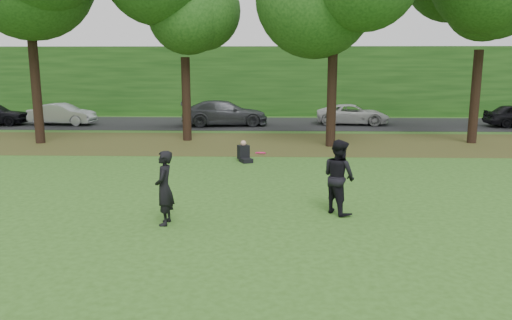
{
  "coord_description": "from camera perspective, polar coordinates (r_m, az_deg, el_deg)",
  "views": [
    {
      "loc": [
        1.23,
        -10.84,
        3.85
      ],
      "look_at": [
        0.83,
        2.18,
        1.3
      ],
      "focal_mm": 35.0,
      "sensor_mm": 36.0,
      "label": 1
    }
  ],
  "objects": [
    {
      "name": "frisbee",
      "position": [
        12.68,
        0.52,
        0.78
      ],
      "size": [
        0.35,
        0.34,
        0.14
      ],
      "color": "#EF1468",
      "rests_on": "ground"
    },
    {
      "name": "street",
      "position": [
        32.1,
        -0.44,
        4.2
      ],
      "size": [
        70.0,
        7.0,
        0.02
      ],
      "primitive_type": "cube",
      "color": "black",
      "rests_on": "ground"
    },
    {
      "name": "ground",
      "position": [
        11.57,
        -4.5,
        -8.39
      ],
      "size": [
        120.0,
        120.0,
        0.0
      ],
      "primitive_type": "plane",
      "color": "#2D5019",
      "rests_on": "ground"
    },
    {
      "name": "player_left",
      "position": [
        12.13,
        -10.44,
        -3.17
      ],
      "size": [
        0.43,
        0.66,
        1.8
      ],
      "primitive_type": "imported",
      "rotation": [
        0.0,
        0.0,
        -1.57
      ],
      "color": "black",
      "rests_on": "ground"
    },
    {
      "name": "player_right",
      "position": [
        12.99,
        9.45,
        -1.89
      ],
      "size": [
        1.13,
        1.19,
        1.94
      ],
      "primitive_type": "imported",
      "rotation": [
        0.0,
        0.0,
        2.15
      ],
      "color": "black",
      "rests_on": "ground"
    },
    {
      "name": "far_hedge",
      "position": [
        37.89,
        -0.09,
        9.02
      ],
      "size": [
        70.0,
        3.0,
        5.0
      ],
      "primitive_type": "cube",
      "color": "#173F12",
      "rests_on": "ground"
    },
    {
      "name": "leaf_litter",
      "position": [
        24.18,
        -1.17,
        1.92
      ],
      "size": [
        60.0,
        7.0,
        0.01
      ],
      "primitive_type": "cube",
      "color": "#4F3A1C",
      "rests_on": "ground"
    },
    {
      "name": "seated_person",
      "position": [
        19.72,
        -1.36,
        0.73
      ],
      "size": [
        0.67,
        0.83,
        0.83
      ],
      "rotation": [
        0.0,
        0.0,
        0.42
      ],
      "color": "black",
      "rests_on": "ground"
    },
    {
      "name": "parked_cars",
      "position": [
        31.11,
        -2.76,
        5.29
      ],
      "size": [
        36.7,
        3.49,
        1.54
      ],
      "color": "black",
      "rests_on": "street"
    }
  ]
}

